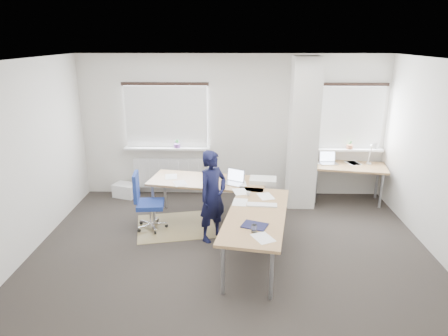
{
  "coord_description": "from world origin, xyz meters",
  "views": [
    {
      "loc": [
        0.02,
        -5.25,
        3.08
      ],
      "look_at": [
        -0.13,
        0.9,
        1.07
      ],
      "focal_mm": 32.0,
      "sensor_mm": 36.0,
      "label": 1
    }
  ],
  "objects_px": {
    "desk_side": "(349,167)",
    "person": "(213,196)",
    "desk_main": "(233,197)",
    "task_chair": "(149,213)"
  },
  "relations": [
    {
      "from": "desk_side",
      "to": "person",
      "type": "height_order",
      "value": "person"
    },
    {
      "from": "desk_main",
      "to": "task_chair",
      "type": "bearing_deg",
      "value": 179.0
    },
    {
      "from": "desk_main",
      "to": "desk_side",
      "type": "height_order",
      "value": "desk_side"
    },
    {
      "from": "desk_side",
      "to": "person",
      "type": "relative_size",
      "value": 1.02
    },
    {
      "from": "desk_main",
      "to": "desk_side",
      "type": "xyz_separation_m",
      "value": [
        2.24,
        1.58,
        -0.01
      ]
    },
    {
      "from": "desk_side",
      "to": "person",
      "type": "distance_m",
      "value": 3.04
    },
    {
      "from": "desk_main",
      "to": "desk_side",
      "type": "relative_size",
      "value": 1.98
    },
    {
      "from": "desk_main",
      "to": "task_chair",
      "type": "height_order",
      "value": "task_chair"
    },
    {
      "from": "desk_main",
      "to": "desk_side",
      "type": "bearing_deg",
      "value": 45.23
    },
    {
      "from": "desk_side",
      "to": "task_chair",
      "type": "height_order",
      "value": "desk_side"
    }
  ]
}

